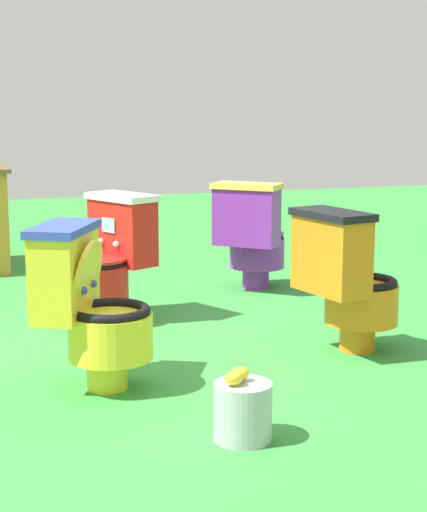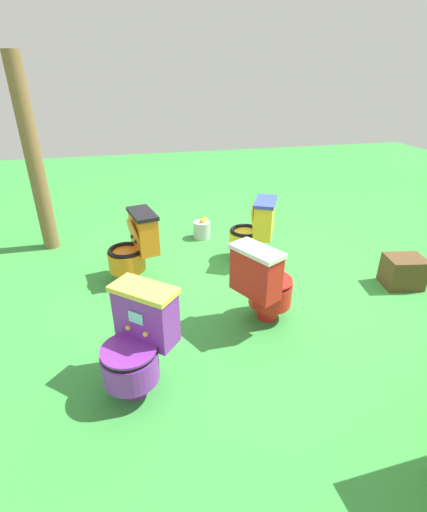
{
  "view_description": "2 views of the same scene",
  "coord_description": "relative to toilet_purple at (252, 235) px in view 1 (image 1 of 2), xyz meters",
  "views": [
    {
      "loc": [
        -0.69,
        -4.07,
        1.25
      ],
      "look_at": [
        0.81,
        0.53,
        0.36
      ],
      "focal_mm": 59.54,
      "sensor_mm": 36.0,
      "label": 1
    },
    {
      "loc": [
        1.24,
        3.09,
        1.95
      ],
      "look_at": [
        0.55,
        0.22,
        0.47
      ],
      "focal_mm": 25.92,
      "sensor_mm": 36.0,
      "label": 2
    }
  ],
  "objects": [
    {
      "name": "ground",
      "position": [
        -1.28,
        -1.12,
        -0.37
      ],
      "size": [
        14.0,
        14.0,
        0.0
      ],
      "primitive_type": "plane",
      "color": "green"
    },
    {
      "name": "toilet_red",
      "position": [
        -1.07,
        -0.5,
        0.0
      ],
      "size": [
        0.62,
        0.58,
        0.73
      ],
      "rotation": [
        0.0,
        0.0,
        2.04
      ],
      "color": "red",
      "rests_on": "ground"
    },
    {
      "name": "toilet_orange",
      "position": [
        -0.06,
        -1.49,
        0.0
      ],
      "size": [
        0.57,
        0.5,
        0.73
      ],
      "rotation": [
        0.0,
        0.0,
        4.93
      ],
      "color": "orange",
      "rests_on": "ground"
    },
    {
      "name": "toilet_purple",
      "position": [
        0.0,
        0.0,
        0.0
      ],
      "size": [
        0.63,
        0.63,
        0.73
      ],
      "rotation": [
        0.0,
        0.0,
        5.56
      ],
      "color": "purple",
      "rests_on": "ground"
    },
    {
      "name": "lemon_bucket",
      "position": [
        -0.93,
        -2.38,
        -0.25
      ],
      "size": [
        0.22,
        0.22,
        0.28
      ],
      "color": "#B7B7BF",
      "rests_on": "ground"
    },
    {
      "name": "toilet_yellow",
      "position": [
        -1.37,
        -1.62,
        0.0
      ],
      "size": [
        0.62,
        0.58,
        0.73
      ],
      "rotation": [
        0.0,
        0.0,
        4.24
      ],
      "color": "yellow",
      "rests_on": "ground"
    }
  ]
}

